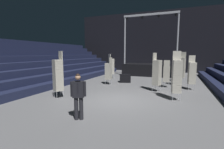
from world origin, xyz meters
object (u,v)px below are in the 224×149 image
at_px(chair_stack_front_right, 178,72).
at_px(chair_stack_rear_right, 192,73).
at_px(equipment_road_case, 125,78).
at_px(chair_stack_rear_centre, 182,67).
at_px(chair_stack_mid_right, 157,72).
at_px(chair_stack_mid_left, 111,66).
at_px(chair_stack_mid_centre, 166,74).
at_px(stage_riser, 151,69).
at_px(chair_stack_front_left, 177,76).
at_px(chair_stack_rear_left, 109,71).
at_px(chair_stack_aisle_left, 58,75).
at_px(man_with_tie, 78,94).

xyz_separation_m(chair_stack_front_right, chair_stack_rear_right, (0.86, -1.34, 0.13)).
bearing_deg(equipment_road_case, chair_stack_rear_centre, 22.33).
xyz_separation_m(chair_stack_mid_right, equipment_road_case, (-2.87, 2.43, -0.89)).
height_order(chair_stack_mid_left, chair_stack_mid_centre, chair_stack_mid_left).
bearing_deg(stage_riser, chair_stack_front_left, -73.76).
relative_size(chair_stack_front_right, chair_stack_rear_left, 0.96).
distance_m(chair_stack_mid_right, equipment_road_case, 3.87).
bearing_deg(chair_stack_rear_centre, chair_stack_front_right, 97.37).
relative_size(chair_stack_front_right, chair_stack_aisle_left, 0.80).
xyz_separation_m(chair_stack_rear_right, chair_stack_aisle_left, (-6.93, -4.97, 0.13)).
relative_size(chair_stack_mid_left, chair_stack_rear_right, 1.04).
height_order(chair_stack_mid_right, chair_stack_mid_centre, chair_stack_mid_right).
bearing_deg(man_with_tie, stage_riser, -116.82).
height_order(man_with_tie, chair_stack_rear_left, chair_stack_rear_left).
relative_size(man_with_tie, chair_stack_rear_left, 0.80).
bearing_deg(chair_stack_front_right, chair_stack_rear_left, 118.49).
height_order(chair_stack_mid_left, chair_stack_rear_left, chair_stack_mid_left).
xyz_separation_m(chair_stack_front_right, chair_stack_aisle_left, (-6.07, -6.31, 0.25)).
distance_m(chair_stack_mid_left, chair_stack_aisle_left, 7.76).
bearing_deg(man_with_tie, chair_stack_mid_right, -134.59).
bearing_deg(chair_stack_rear_right, man_with_tie, 50.11).
relative_size(stage_riser, chair_stack_rear_left, 3.01).
distance_m(man_with_tie, chair_stack_mid_right, 6.13).
bearing_deg(chair_stack_aisle_left, chair_stack_mid_left, -63.18).
bearing_deg(equipment_road_case, chair_stack_front_right, 3.89).
height_order(stage_riser, chair_stack_mid_left, stage_riser).
height_order(chair_stack_mid_right, chair_stack_rear_right, chair_stack_mid_right).
xyz_separation_m(chair_stack_mid_right, chair_stack_rear_right, (2.12, 1.37, -0.08)).
height_order(chair_stack_mid_left, chair_stack_mid_right, chair_stack_mid_right).
relative_size(chair_stack_rear_left, chair_stack_aisle_left, 0.83).
bearing_deg(stage_riser, chair_stack_rear_right, -60.07).
bearing_deg(man_with_tie, chair_stack_aisle_left, -63.07).
bearing_deg(chair_stack_mid_centre, chair_stack_mid_left, 152.99).
relative_size(chair_stack_mid_centre, chair_stack_rear_right, 0.85).
bearing_deg(chair_stack_rear_centre, chair_stack_rear_right, 119.55).
height_order(chair_stack_mid_right, chair_stack_aisle_left, chair_stack_aisle_left).
height_order(stage_riser, chair_stack_rear_right, stage_riser).
height_order(chair_stack_rear_right, chair_stack_rear_centre, chair_stack_rear_centre).
height_order(chair_stack_front_right, chair_stack_mid_centre, chair_stack_front_right).
bearing_deg(chair_stack_front_right, chair_stack_mid_left, 87.39).
bearing_deg(chair_stack_rear_right, chair_stack_rear_centre, -88.47).
xyz_separation_m(stage_riser, chair_stack_rear_centre, (3.14, -3.53, 0.54)).
bearing_deg(chair_stack_mid_centre, chair_stack_front_right, 54.69).
bearing_deg(chair_stack_rear_centre, equipment_road_case, 41.02).
bearing_deg(chair_stack_front_right, man_with_tie, 169.18).
xyz_separation_m(man_with_tie, chair_stack_mid_centre, (2.59, 7.35, 0.01)).
relative_size(chair_stack_mid_centre, chair_stack_rear_left, 0.92).
xyz_separation_m(chair_stack_mid_centre, chair_stack_aisle_left, (-5.31, -5.18, 0.29)).
bearing_deg(chair_stack_aisle_left, chair_stack_mid_centre, -109.03).
height_order(stage_riser, chair_stack_front_right, stage_riser).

